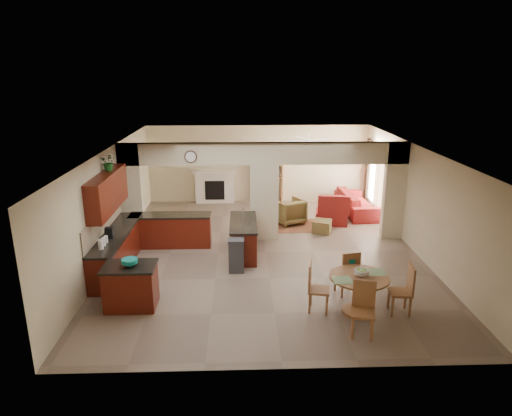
{
  "coord_description": "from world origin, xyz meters",
  "views": [
    {
      "loc": [
        -0.66,
        -11.36,
        4.71
      ],
      "look_at": [
        -0.25,
        0.3,
        1.15
      ],
      "focal_mm": 32.0,
      "sensor_mm": 36.0,
      "label": 1
    }
  ],
  "objects_px": {
    "kitchen_island": "(131,286)",
    "dining_table": "(358,289)",
    "sofa": "(357,202)",
    "armchair": "(289,211)"
  },
  "relations": [
    {
      "from": "sofa",
      "to": "armchair",
      "type": "distance_m",
      "value": 2.64
    },
    {
      "from": "dining_table",
      "to": "sofa",
      "type": "relative_size",
      "value": 0.48
    },
    {
      "from": "sofa",
      "to": "armchair",
      "type": "bearing_deg",
      "value": 109.72
    },
    {
      "from": "dining_table",
      "to": "armchair",
      "type": "bearing_deg",
      "value": 98.04
    },
    {
      "from": "kitchen_island",
      "to": "sofa",
      "type": "relative_size",
      "value": 0.43
    },
    {
      "from": "kitchen_island",
      "to": "dining_table",
      "type": "distance_m",
      "value": 4.61
    },
    {
      "from": "sofa",
      "to": "armchair",
      "type": "xyz_separation_m",
      "value": [
        -2.43,
        -1.02,
        0.03
      ]
    },
    {
      "from": "dining_table",
      "to": "sofa",
      "type": "distance_m",
      "value": 6.86
    },
    {
      "from": "dining_table",
      "to": "sofa",
      "type": "xyz_separation_m",
      "value": [
        1.64,
        6.66,
        -0.17
      ]
    },
    {
      "from": "sofa",
      "to": "kitchen_island",
      "type": "bearing_deg",
      "value": 132.13
    }
  ]
}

